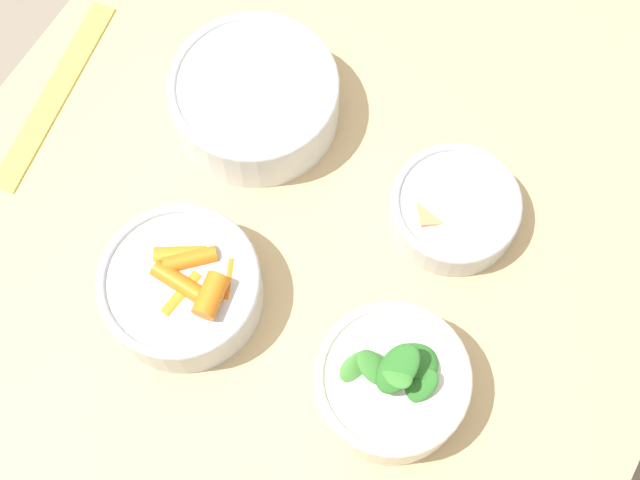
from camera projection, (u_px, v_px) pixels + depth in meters
ground_plane at (345, 325)px, 1.67m from camera, size 10.00×10.00×0.00m
dining_table at (359, 188)px, 1.09m from camera, size 1.36×0.80×0.73m
bowl_carrots at (183, 287)px, 0.90m from camera, size 0.16×0.16×0.08m
bowl_greens at (392, 382)px, 0.86m from camera, size 0.15×0.15×0.10m
bowl_beans_hotdog at (255, 100)px, 0.98m from camera, size 0.18×0.18×0.07m
bowl_cookies at (454, 208)px, 0.94m from camera, size 0.14×0.14×0.05m
ruler at (55, 93)px, 1.02m from camera, size 0.26×0.07×0.00m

